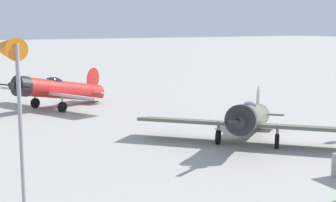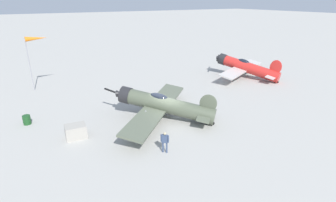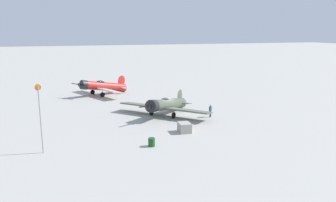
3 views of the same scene
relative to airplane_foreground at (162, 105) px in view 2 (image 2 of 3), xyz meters
name	(u,v)px [view 2 (image 2 of 3)]	position (x,y,z in m)	size (l,w,h in m)	color
ground_plane	(168,119)	(-0.36, 0.37, -1.39)	(400.00, 400.00, 0.00)	#A8A59E
airplane_foreground	(162,105)	(0.00, 0.00, 0.00)	(10.46, 10.17, 2.87)	#4C5442
airplane_mid_apron	(246,67)	(-16.48, -6.14, 0.11)	(10.93, 9.67, 3.11)	red
ground_crew_mechanic	(165,140)	(2.64, 5.10, -0.40)	(0.46, 0.50, 1.63)	#384766
equipment_crate	(76,131)	(7.65, -0.37, -0.86)	(1.67, 1.36, 1.05)	#9E998E
fuel_drum	(27,120)	(10.86, -4.98, -0.98)	(0.68, 0.68, 0.82)	#19471E
windsock_mast	(36,41)	(8.37, -14.93, 4.43)	(2.40, 0.78, 6.33)	gray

